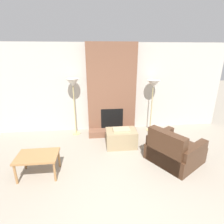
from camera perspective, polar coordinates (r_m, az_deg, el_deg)
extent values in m
cube|color=#BCB7AD|center=(5.31, -0.43, 7.74)|extent=(6.97, 0.06, 2.60)
cube|color=brown|center=(5.12, -0.20, 7.29)|extent=(1.39, 0.34, 2.60)
cube|color=brown|center=(5.20, 0.19, -6.64)|extent=(1.39, 0.31, 0.18)
cube|color=black|center=(5.19, 0.01, -2.10)|extent=(0.65, 0.02, 0.59)
cube|color=#998460|center=(4.59, 3.00, -8.55)|extent=(0.77, 0.51, 0.45)
cube|color=tan|center=(4.48, 3.05, -5.74)|extent=(0.43, 0.28, 0.05)
cube|color=#422819|center=(4.30, 19.76, -12.49)|extent=(1.35, 1.36, 0.36)
cube|color=#422819|center=(3.90, 17.04, -11.75)|extent=(0.61, 0.81, 0.81)
cube|color=#422819|center=(4.09, 24.94, -13.36)|extent=(0.82, 0.60, 0.56)
cube|color=#422819|center=(4.45, 15.34, -9.43)|extent=(0.82, 0.60, 0.56)
cube|color=#9E7042|center=(3.80, -23.23, -13.08)|extent=(0.79, 0.53, 0.04)
cylinder|color=#9E7042|center=(3.87, -28.98, -17.43)|extent=(0.04, 0.04, 0.41)
cylinder|color=#9E7042|center=(3.65, -18.20, -18.08)|extent=(0.04, 0.04, 0.41)
cylinder|color=#9E7042|center=(4.21, -26.69, -13.87)|extent=(0.04, 0.04, 0.41)
cylinder|color=#9E7042|center=(4.02, -16.92, -14.20)|extent=(0.04, 0.04, 0.41)
cylinder|color=tan|center=(5.43, -11.53, -6.83)|extent=(0.23, 0.23, 0.02)
cylinder|color=tan|center=(5.16, -12.06, 0.41)|extent=(0.03, 0.03, 1.43)
cone|color=silver|center=(4.96, -12.73, 9.41)|extent=(0.37, 0.37, 0.21)
cylinder|color=tan|center=(5.67, 12.23, -5.72)|extent=(0.23, 0.23, 0.02)
cylinder|color=tan|center=(5.42, 12.74, 0.85)|extent=(0.03, 0.03, 1.35)
cone|color=silver|center=(5.23, 13.37, 8.99)|extent=(0.37, 0.37, 0.21)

